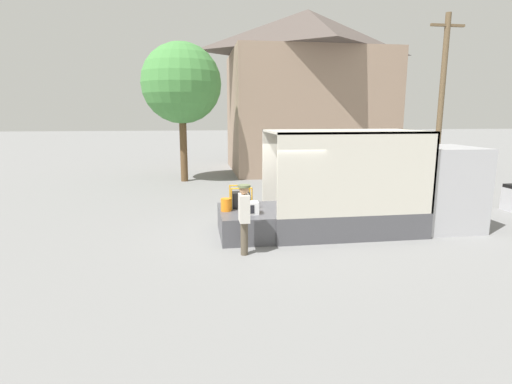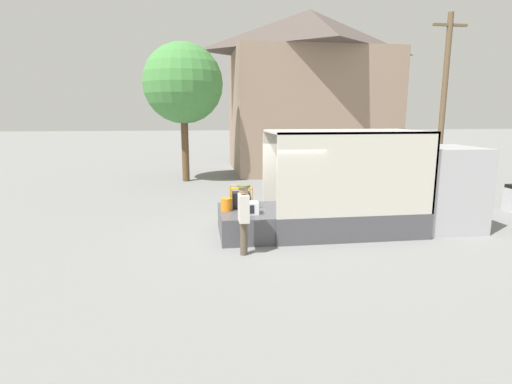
{
  "view_description": "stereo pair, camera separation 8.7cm",
  "coord_description": "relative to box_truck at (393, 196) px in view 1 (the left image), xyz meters",
  "views": [
    {
      "loc": [
        -2.0,
        -10.81,
        3.35
      ],
      "look_at": [
        -0.4,
        -0.2,
        1.28
      ],
      "focal_mm": 28.0,
      "sensor_mm": 36.0,
      "label": 1
    },
    {
      "loc": [
        -1.91,
        -10.83,
        3.35
      ],
      "look_at": [
        -0.4,
        -0.2,
        1.28
      ],
      "focal_mm": 28.0,
      "sensor_mm": 36.0,
      "label": 2
    }
  ],
  "objects": [
    {
      "name": "microwave",
      "position": [
        -4.35,
        -0.44,
        -0.1
      ],
      "size": [
        0.47,
        0.36,
        0.33
      ],
      "color": "white",
      "rests_on": "tailgate_deck"
    },
    {
      "name": "street_tree",
      "position": [
        -6.36,
        9.86,
        3.89
      ],
      "size": [
        3.94,
        3.94,
        6.87
      ],
      "color": "brown",
      "rests_on": "ground"
    },
    {
      "name": "box_truck",
      "position": [
        0.0,
        0.0,
        0.0
      ],
      "size": [
        6.15,
        2.29,
        2.93
      ],
      "color": "#B2B2B7",
      "rests_on": "ground"
    },
    {
      "name": "worker_person",
      "position": [
        -4.64,
        -1.61,
        0.08
      ],
      "size": [
        0.31,
        0.44,
        1.73
      ],
      "color": "brown",
      "rests_on": "ground"
    },
    {
      "name": "tailgate_deck",
      "position": [
        -4.44,
        0.0,
        -0.63
      ],
      "size": [
        1.4,
        2.18,
        0.73
      ],
      "primitive_type": "cube",
      "color": "#4C4C51",
      "rests_on": "ground"
    },
    {
      "name": "portable_generator",
      "position": [
        -4.48,
        0.34,
        -0.03
      ],
      "size": [
        0.62,
        0.53,
        0.62
      ],
      "color": "black",
      "rests_on": "tailgate_deck"
    },
    {
      "name": "house_backdrop",
      "position": [
        0.98,
        13.35,
        3.82
      ],
      "size": [
        9.49,
        7.51,
        9.43
      ],
      "color": "gray",
      "rests_on": "ground"
    },
    {
      "name": "orange_bucket",
      "position": [
        -4.95,
        -0.01,
        -0.08
      ],
      "size": [
        0.29,
        0.29,
        0.36
      ],
      "color": "orange",
      "rests_on": "tailgate_deck"
    },
    {
      "name": "utility_pole",
      "position": [
        6.73,
        8.42,
        3.32
      ],
      "size": [
        1.8,
        0.28,
        8.31
      ],
      "color": "brown",
      "rests_on": "ground"
    },
    {
      "name": "ground_plane",
      "position": [
        -3.74,
        0.0,
        -0.99
      ],
      "size": [
        160.0,
        160.0,
        0.0
      ],
      "primitive_type": "plane",
      "color": "gray"
    }
  ]
}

